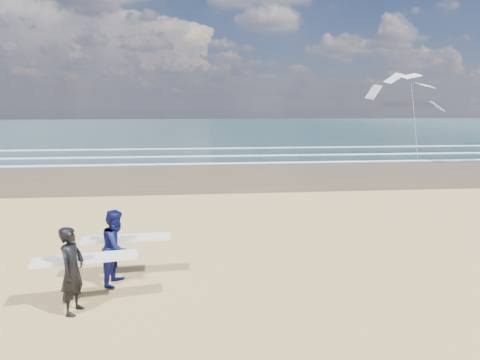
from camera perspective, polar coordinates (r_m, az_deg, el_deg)
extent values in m
cube|color=#4E3A2A|center=(32.99, 28.73, 1.16)|extent=(220.00, 12.00, 0.01)
cube|color=#1A373B|center=(83.06, 7.15, 6.95)|extent=(220.00, 100.00, 0.02)
cube|color=white|center=(36.99, 24.55, 2.40)|extent=(220.00, 0.50, 0.05)
cube|color=white|center=(41.08, 21.26, 3.30)|extent=(220.00, 0.50, 0.05)
cube|color=white|center=(46.92, 17.66, 4.27)|extent=(220.00, 0.50, 0.05)
imported|color=black|center=(9.86, -21.47, -11.15)|extent=(0.60, 0.78, 1.89)
cube|color=white|center=(10.08, -19.88, -9.81)|extent=(2.26, 0.89, 0.07)
imported|color=#0B1042|center=(11.07, -16.12, -8.56)|extent=(0.92, 1.06, 1.88)
cube|color=white|center=(11.33, -14.83, -7.51)|extent=(2.24, 0.70, 0.07)
cube|color=slate|center=(36.15, 22.65, 2.38)|extent=(0.12, 0.12, 0.10)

